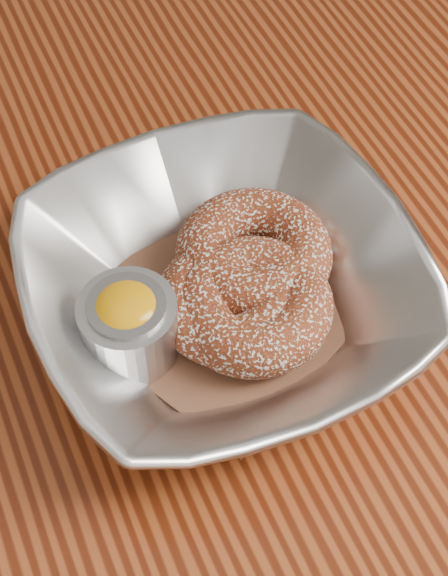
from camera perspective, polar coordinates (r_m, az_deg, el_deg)
name	(u,v)px	position (r m, az deg, el deg)	size (l,w,h in m)	color
ground_plane	(287,567)	(1.28, 4.07, -17.57)	(4.00, 4.00, 0.00)	#565659
table	(335,295)	(0.69, 7.17, -0.42)	(1.20, 0.80, 0.75)	maroon
serving_bowl	(224,289)	(0.53, 0.00, -0.06)	(0.24, 0.24, 0.06)	#BABCC1
parchment	(224,308)	(0.55, 0.00, -1.28)	(0.14, 0.14, 0.00)	brown
donut_back	(254,254)	(0.55, 1.94, 2.24)	(0.10, 0.10, 0.03)	maroon
donut_front	(252,305)	(0.53, 1.85, -1.12)	(0.10, 0.10, 0.03)	maroon
donut_extra	(229,302)	(0.53, 0.31, -0.89)	(0.09, 0.09, 0.03)	maroon
ramekin	(129,324)	(0.52, -6.17, -2.33)	(0.06, 0.06, 0.05)	#BABCC1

